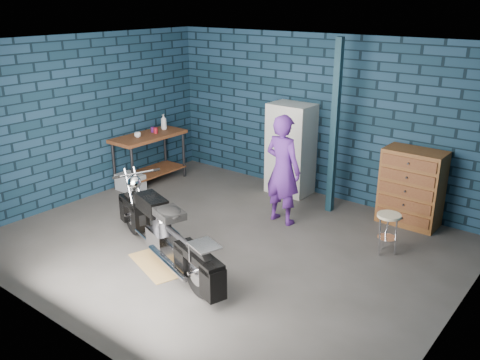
% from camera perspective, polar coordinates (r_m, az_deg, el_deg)
% --- Properties ---
extents(ground, '(6.00, 6.00, 0.00)m').
position_cam_1_polar(ground, '(7.12, -1.64, -7.19)').
color(ground, '#44413F').
rests_on(ground, ground).
extents(room_walls, '(6.02, 5.01, 2.71)m').
position_cam_1_polar(room_walls, '(6.90, 1.18, 8.73)').
color(room_walls, '#0F2432').
rests_on(room_walls, ground).
extents(support_post, '(0.10, 0.10, 2.70)m').
position_cam_1_polar(support_post, '(7.89, 10.56, 5.70)').
color(support_post, '#112B37').
rests_on(support_post, ground).
extents(workbench, '(0.60, 1.40, 0.91)m').
position_cam_1_polar(workbench, '(9.40, -10.08, 2.36)').
color(workbench, brown).
rests_on(workbench, ground).
extents(drip_mat, '(1.07, 0.93, 0.01)m').
position_cam_1_polar(drip_mat, '(6.73, -8.31, -9.07)').
color(drip_mat, olive).
rests_on(drip_mat, ground).
extents(motorcycle, '(2.35, 1.30, 1.00)m').
position_cam_1_polar(motorcycle, '(6.50, -8.52, -5.24)').
color(motorcycle, black).
rests_on(motorcycle, ground).
extents(person, '(0.64, 0.45, 1.66)m').
position_cam_1_polar(person, '(7.53, 4.83, 1.17)').
color(person, '#4E217D').
rests_on(person, ground).
extents(storage_bin, '(0.47, 0.33, 0.29)m').
position_cam_1_polar(storage_bin, '(9.18, -12.19, -0.26)').
color(storage_bin, gray).
rests_on(storage_bin, ground).
extents(locker, '(0.73, 0.52, 1.57)m').
position_cam_1_polar(locker, '(8.73, 5.68, 3.46)').
color(locker, silver).
rests_on(locker, ground).
extents(tool_chest, '(0.87, 0.48, 1.15)m').
position_cam_1_polar(tool_chest, '(7.92, 18.66, -0.84)').
color(tool_chest, brown).
rests_on(tool_chest, ground).
extents(shop_stool, '(0.31, 0.31, 0.57)m').
position_cam_1_polar(shop_stool, '(7.02, 16.20, -5.84)').
color(shop_stool, '#C1B491').
rests_on(shop_stool, ground).
extents(cup_a, '(0.13, 0.13, 0.09)m').
position_cam_1_polar(cup_a, '(9.11, -11.42, 4.98)').
color(cup_a, '#C1B491').
rests_on(cup_a, workbench).
extents(mug_purple, '(0.09, 0.09, 0.10)m').
position_cam_1_polar(mug_purple, '(9.43, -9.78, 5.60)').
color(mug_purple, '#4B175C').
rests_on(mug_purple, workbench).
extents(mug_red, '(0.08, 0.08, 0.10)m').
position_cam_1_polar(mug_red, '(9.34, -9.45, 5.51)').
color(mug_red, maroon).
rests_on(mug_red, workbench).
extents(bottle, '(0.14, 0.14, 0.29)m').
position_cam_1_polar(bottle, '(9.58, -8.56, 6.48)').
color(bottle, gray).
rests_on(bottle, workbench).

